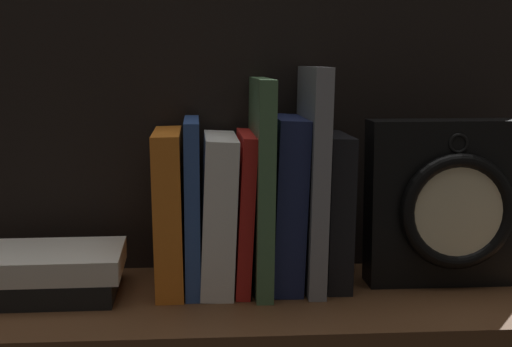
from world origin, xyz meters
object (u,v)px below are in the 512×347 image
(book_white_catcher, at_px, (218,211))
(book_navy_bierce, at_px, (286,201))
(framed_clock, at_px, (450,203))
(book_green_romantic, at_px, (261,183))
(book_blue_modern, at_px, (192,204))
(book_black_skeptic, at_px, (334,209))
(book_gray_chess, at_px, (311,177))
(book_orange_pandolfini, at_px, (169,210))
(book_stack_side, at_px, (48,272))
(book_red_requiem, at_px, (243,210))

(book_white_catcher, bearing_deg, book_navy_bierce, 0.00)
(book_navy_bierce, bearing_deg, framed_clock, -4.14)
(book_green_romantic, bearing_deg, book_blue_modern, 180.00)
(book_blue_modern, xyz_separation_m, book_black_skeptic, (0.17, 0.00, -0.01))
(book_gray_chess, height_order, book_black_skeptic, book_gray_chess)
(book_black_skeptic, bearing_deg, book_white_catcher, 180.00)
(book_orange_pandolfini, distance_m, book_green_romantic, 0.11)
(book_black_skeptic, bearing_deg, book_orange_pandolfini, 180.00)
(book_blue_modern, distance_m, book_black_skeptic, 0.17)
(book_black_skeptic, height_order, book_stack_side, book_black_skeptic)
(book_black_skeptic, bearing_deg, book_stack_side, -175.81)
(book_blue_modern, relative_size, book_black_skeptic, 1.10)
(book_stack_side, bearing_deg, book_gray_chess, 4.56)
(book_navy_bierce, xyz_separation_m, book_stack_side, (-0.28, -0.02, -0.07))
(book_gray_chess, bearing_deg, book_black_skeptic, 0.00)
(book_black_skeptic, xyz_separation_m, book_stack_side, (-0.34, -0.02, -0.06))
(book_orange_pandolfini, xyz_separation_m, book_blue_modern, (0.03, 0.00, 0.01))
(book_blue_modern, distance_m, book_gray_chess, 0.14)
(book_gray_chess, distance_m, book_stack_side, 0.33)
(book_orange_pandolfini, height_order, book_blue_modern, book_blue_modern)
(book_navy_bierce, distance_m, framed_clock, 0.20)
(book_blue_modern, bearing_deg, book_black_skeptic, 0.00)
(book_green_romantic, xyz_separation_m, book_gray_chess, (0.06, 0.00, 0.01))
(book_blue_modern, height_order, book_stack_side, book_blue_modern)
(book_orange_pandolfini, distance_m, book_stack_side, 0.16)
(book_blue_modern, relative_size, framed_clock, 1.01)
(book_green_romantic, bearing_deg, book_gray_chess, 0.00)
(book_white_catcher, bearing_deg, book_gray_chess, 0.00)
(book_white_catcher, height_order, book_green_romantic, book_green_romantic)
(book_white_catcher, height_order, book_stack_side, book_white_catcher)
(book_blue_modern, bearing_deg, book_green_romantic, 0.00)
(book_navy_bierce, distance_m, book_gray_chess, 0.04)
(book_orange_pandolfini, distance_m, book_red_requiem, 0.09)
(book_orange_pandolfini, relative_size, book_green_romantic, 0.75)
(book_orange_pandolfini, bearing_deg, book_navy_bierce, 0.00)
(book_white_catcher, distance_m, book_black_skeptic, 0.14)
(book_orange_pandolfini, xyz_separation_m, book_stack_side, (-0.14, -0.02, -0.07))
(book_blue_modern, distance_m, book_stack_side, 0.18)
(book_green_romantic, height_order, book_stack_side, book_green_romantic)
(book_blue_modern, bearing_deg, book_white_catcher, 0.00)
(book_red_requiem, bearing_deg, book_gray_chess, 0.00)
(book_red_requiem, height_order, framed_clock, framed_clock)
(book_orange_pandolfini, height_order, book_navy_bierce, book_navy_bierce)
(book_white_catcher, bearing_deg, book_red_requiem, 0.00)
(book_red_requiem, xyz_separation_m, book_navy_bierce, (0.05, 0.00, 0.01))
(book_white_catcher, bearing_deg, book_stack_side, -172.87)
(book_blue_modern, bearing_deg, book_red_requiem, 0.00)
(book_white_catcher, distance_m, book_red_requiem, 0.03)
(book_orange_pandolfini, relative_size, book_gray_chess, 0.71)
(book_black_skeptic, relative_size, framed_clock, 0.91)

